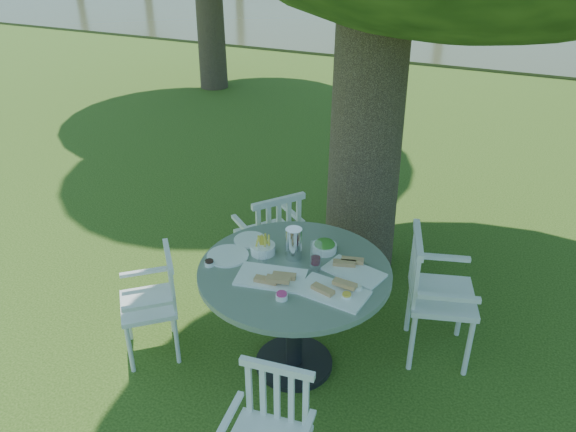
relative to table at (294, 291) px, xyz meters
The scene contains 7 objects.
ground 0.86m from the table, 127.03° to the left, with size 140.00×140.00×0.00m, color #1D380B.
table is the anchor object (origin of this frame).
chair_ne 0.98m from the table, 33.45° to the left, with size 0.58×0.60×0.98m.
chair_nw 0.98m from the table, 123.87° to the left, with size 0.63×0.64×0.92m.
chair_sw 1.01m from the table, 166.56° to the right, with size 0.57×0.57×0.83m.
chair_se 1.00m from the table, 73.89° to the right, with size 0.45×0.43×0.82m.
tableware 0.23m from the table, 123.29° to the left, with size 1.21×0.74×0.22m.
Camera 1 is at (1.54, -3.28, 2.92)m, focal length 35.00 mm.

